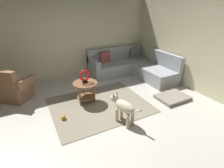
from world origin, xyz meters
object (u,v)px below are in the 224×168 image
object	(u,v)px
armchair	(14,89)
dog_toy_rope	(126,108)
sectional_couch	(132,67)
dog_toy_ball	(63,118)
torus_sculpture	(85,76)
dog_bed_mat	(172,97)
side_table	(85,87)
dog	(123,107)

from	to	relation	value
armchair	dog_toy_rope	bearing A→B (deg)	4.44
sectional_couch	dog_toy_ball	xyz separation A→B (m)	(-2.77, -1.51, -0.23)
torus_sculpture	dog_bed_mat	distance (m)	2.35
side_table	dog_toy_ball	world-z (taller)	side_table
armchair	sectional_couch	bearing A→B (deg)	42.05
dog	dog_bed_mat	bearing A→B (deg)	-6.69
side_table	torus_sculpture	xyz separation A→B (m)	(0.00, -0.00, 0.29)
sectional_couch	armchair	bearing A→B (deg)	-178.48
torus_sculpture	dog	xyz separation A→B (m)	(0.40, -1.16, -0.33)
side_table	torus_sculpture	bearing A→B (deg)	-90.00
sectional_couch	dog_bed_mat	xyz separation A→B (m)	(-0.01, -1.94, -0.24)
armchair	dog_toy_ball	size ratio (longest dim) A/B	9.16
sectional_couch	torus_sculpture	size ratio (longest dim) A/B	6.90
dog_bed_mat	dog_toy_rope	size ratio (longest dim) A/B	5.33
torus_sculpture	dog_toy_rope	size ratio (longest dim) A/B	2.17
dog_bed_mat	dog_toy_rope	bearing A→B (deg)	172.81
armchair	side_table	distance (m)	1.84
dog_bed_mat	armchair	bearing A→B (deg)	153.16
armchair	side_table	world-z (taller)	armchair
dog_bed_mat	dog_toy_ball	size ratio (longest dim) A/B	7.35
dog_toy_ball	dog	bearing A→B (deg)	-31.44
torus_sculpture	dog	world-z (taller)	torus_sculpture
dog	dog_toy_rope	size ratio (longest dim) A/B	5.55
armchair	dog	size ratio (longest dim) A/B	1.20
dog_toy_ball	dog_toy_rope	xyz separation A→B (m)	(1.42, -0.26, -0.03)
side_table	dog_toy_ball	bearing A→B (deg)	-145.14
torus_sculpture	dog_toy_rope	xyz separation A→B (m)	(0.72, -0.74, -0.69)
dog_toy_ball	dog_toy_rope	bearing A→B (deg)	-10.31
torus_sculpture	dog_toy_ball	xyz separation A→B (m)	(-0.70, -0.49, -0.66)
dog_toy_rope	dog_toy_ball	bearing A→B (deg)	169.69
side_table	dog_bed_mat	bearing A→B (deg)	-23.88
armchair	torus_sculpture	xyz separation A→B (m)	(1.58, -0.93, 0.39)
armchair	side_table	size ratio (longest dim) A/B	1.66
armchair	torus_sculpture	distance (m)	1.88
armchair	dog_bed_mat	xyz separation A→B (m)	(3.65, -1.85, -0.28)
dog_bed_mat	torus_sculpture	bearing A→B (deg)	156.12
side_table	dog_bed_mat	world-z (taller)	side_table
side_table	dog	distance (m)	1.22
dog_toy_ball	sectional_couch	bearing A→B (deg)	28.66
sectional_couch	dog_toy_rope	world-z (taller)	sectional_couch
dog_bed_mat	dog_toy_rope	xyz separation A→B (m)	(-1.35, 0.17, -0.02)
dog_toy_ball	dog_toy_rope	world-z (taller)	dog_toy_ball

